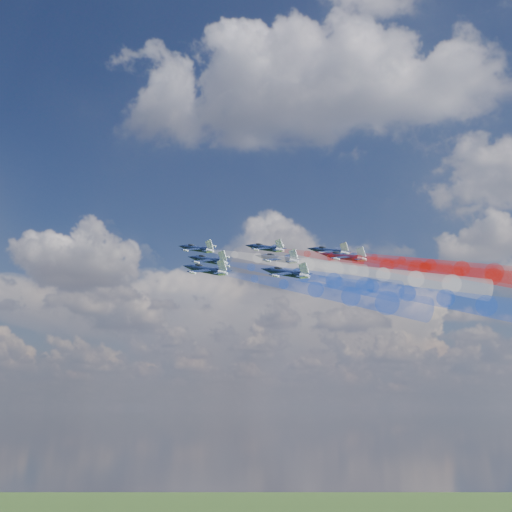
% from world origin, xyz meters
% --- Properties ---
extents(jet_lead, '(16.40, 14.90, 9.52)m').
position_xyz_m(jet_lead, '(0.55, -15.70, 166.42)').
color(jet_lead, black).
extents(trail_lead, '(40.21, 21.51, 16.23)m').
position_xyz_m(trail_lead, '(24.51, -26.00, 159.44)').
color(trail_lead, white).
extents(jet_inner_left, '(16.40, 14.90, 9.52)m').
position_xyz_m(jet_inner_left, '(7.82, -27.80, 160.36)').
color(jet_inner_left, black).
extents(trail_inner_left, '(40.21, 21.51, 16.23)m').
position_xyz_m(trail_inner_left, '(31.79, -38.10, 153.38)').
color(trail_inner_left, blue).
extents(jet_inner_right, '(16.40, 14.90, 9.52)m').
position_xyz_m(jet_inner_right, '(17.39, -11.80, 166.50)').
color(jet_inner_right, black).
extents(trail_inner_right, '(40.21, 21.51, 16.23)m').
position_xyz_m(trail_inner_right, '(41.35, -22.10, 159.52)').
color(trail_inner_right, red).
extents(jet_outer_left, '(16.40, 14.90, 9.52)m').
position_xyz_m(jet_outer_left, '(12.58, -43.07, 154.63)').
color(jet_outer_left, black).
extents(trail_outer_left, '(40.21, 21.51, 16.23)m').
position_xyz_m(trail_outer_left, '(36.55, -53.38, 147.65)').
color(trail_outer_left, blue).
extents(jet_center_third, '(16.40, 14.90, 9.52)m').
position_xyz_m(jet_center_third, '(23.52, -25.18, 160.36)').
color(jet_center_third, black).
extents(trail_center_third, '(40.21, 21.51, 16.23)m').
position_xyz_m(trail_center_third, '(47.49, -35.49, 153.38)').
color(trail_center_third, white).
extents(jet_outer_right, '(16.40, 14.90, 9.52)m').
position_xyz_m(jet_outer_right, '(33.04, -8.85, 165.42)').
color(jet_outer_right, black).
extents(trail_outer_right, '(40.21, 21.51, 16.23)m').
position_xyz_m(trail_outer_right, '(57.01, -19.16, 158.45)').
color(trail_outer_right, red).
extents(jet_rear_left, '(16.40, 14.90, 9.52)m').
position_xyz_m(jet_rear_left, '(28.17, -38.20, 154.18)').
color(jet_rear_left, black).
extents(trail_rear_left, '(40.21, 21.51, 16.23)m').
position_xyz_m(trail_rear_left, '(52.13, -48.50, 147.21)').
color(trail_rear_left, blue).
extents(jet_rear_right, '(16.40, 14.90, 9.52)m').
position_xyz_m(jet_rear_right, '(38.09, -20.79, 160.96)').
color(jet_rear_right, black).
extents(trail_rear_right, '(40.21, 21.51, 16.23)m').
position_xyz_m(trail_rear_right, '(62.06, -31.09, 153.98)').
color(trail_rear_right, red).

